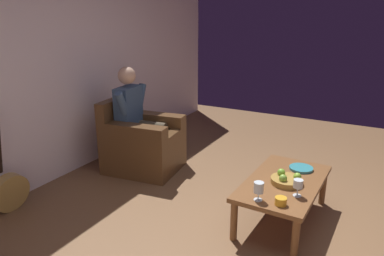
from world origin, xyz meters
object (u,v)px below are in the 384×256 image
object	(u,v)px
coffee_table	(284,186)
fruit_bowl	(287,180)
wine_glass_far	(259,189)
candle_jar	(281,201)
armchair	(141,144)
person_seated	(138,116)
wine_glass_near	(298,185)
guitar	(9,189)
decorative_dish	(302,168)

from	to	relation	value
coffee_table	fruit_bowl	distance (m)	0.10
wine_glass_far	candle_jar	bearing A→B (deg)	94.59
armchair	person_seated	xyz separation A→B (m)	(0.00, -0.03, 0.35)
armchair	coffee_table	size ratio (longest dim) A/B	0.80
coffee_table	wine_glass_near	distance (m)	0.32
wine_glass_far	wine_glass_near	bearing A→B (deg)	130.57
person_seated	wine_glass_far	world-z (taller)	person_seated
wine_glass_near	guitar	bearing A→B (deg)	-71.33
wine_glass_far	decorative_dish	distance (m)	0.80
armchair	coffee_table	world-z (taller)	armchair
wine_glass_near	candle_jar	xyz separation A→B (m)	(0.21, -0.08, -0.07)
armchair	decorative_dish	distance (m)	1.91
fruit_bowl	decorative_dish	world-z (taller)	fruit_bowl
person_seated	wine_glass_near	distance (m)	2.11
guitar	decorative_dish	world-z (taller)	guitar
wine_glass_far	fruit_bowl	size ratio (longest dim) A/B	0.57
coffee_table	guitar	xyz separation A→B (m)	(1.09, -2.36, -0.12)
armchair	guitar	bearing A→B (deg)	-27.85
guitar	armchair	bearing A→B (deg)	159.49
coffee_table	wine_glass_far	xyz separation A→B (m)	(0.45, -0.09, 0.16)
armchair	decorative_dish	world-z (taller)	armchair
coffee_table	wine_glass_far	bearing A→B (deg)	-11.46
person_seated	guitar	xyz separation A→B (m)	(1.42, -0.50, -0.45)
person_seated	coffee_table	distance (m)	1.92
coffee_table	wine_glass_far	distance (m)	0.49
person_seated	fruit_bowl	xyz separation A→B (m)	(0.37, 1.89, -0.24)
armchair	guitar	world-z (taller)	guitar
wine_glass_near	decorative_dish	bearing A→B (deg)	-171.02
decorative_dish	fruit_bowl	bearing A→B (deg)	-7.78
wine_glass_near	coffee_table	bearing A→B (deg)	-143.90
armchair	wine_glass_near	bearing A→B (deg)	66.81
person_seated	guitar	bearing A→B (deg)	-26.79
wine_glass_near	person_seated	bearing A→B (deg)	-105.51
guitar	fruit_bowl	world-z (taller)	guitar
coffee_table	wine_glass_near	bearing A→B (deg)	36.10
fruit_bowl	candle_jar	distance (m)	0.40
armchair	coffee_table	xyz separation A→B (m)	(0.34, 1.83, 0.02)
fruit_bowl	decorative_dish	xyz separation A→B (m)	(-0.37, 0.05, -0.02)
decorative_dish	candle_jar	xyz separation A→B (m)	(0.76, 0.01, 0.02)
person_seated	coffee_table	world-z (taller)	person_seated
wine_glass_near	decorative_dish	size ratio (longest dim) A/B	0.65
armchair	wine_glass_far	xyz separation A→B (m)	(0.79, 1.74, 0.18)
coffee_table	fruit_bowl	size ratio (longest dim) A/B	4.09
wine_glass_near	wine_glass_far	size ratio (longest dim) A/B	0.93
fruit_bowl	person_seated	bearing A→B (deg)	-101.17
armchair	candle_jar	xyz separation A→B (m)	(0.78, 1.92, 0.10)
coffee_table	fruit_bowl	world-z (taller)	fruit_bowl
armchair	guitar	xyz separation A→B (m)	(1.42, -0.53, -0.10)
coffee_table	guitar	size ratio (longest dim) A/B	1.11
wine_glass_near	candle_jar	size ratio (longest dim) A/B	1.56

